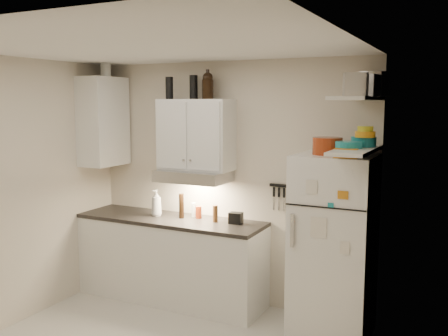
% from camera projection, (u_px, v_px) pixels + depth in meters
% --- Properties ---
extents(ceiling, '(3.20, 3.00, 0.02)m').
position_uv_depth(ceiling, '(144.00, 45.00, 3.89)').
color(ceiling, white).
rests_on(ceiling, ground).
extents(back_wall, '(3.20, 0.02, 2.60)m').
position_uv_depth(back_wall, '(228.00, 183.00, 5.40)').
color(back_wall, beige).
rests_on(back_wall, ground).
extents(left_wall, '(0.02, 3.00, 2.60)m').
position_uv_depth(left_wall, '(8.00, 194.00, 4.77)').
color(left_wall, beige).
rests_on(left_wall, ground).
extents(right_wall, '(0.02, 3.00, 2.60)m').
position_uv_depth(right_wall, '(345.00, 232.00, 3.35)').
color(right_wall, beige).
rests_on(right_wall, ground).
extents(base_cabinet, '(2.10, 0.60, 0.88)m').
position_uv_depth(base_cabinet, '(171.00, 261.00, 5.48)').
color(base_cabinet, white).
rests_on(base_cabinet, floor).
extents(countertop, '(2.10, 0.62, 0.04)m').
position_uv_depth(countertop, '(170.00, 220.00, 5.42)').
color(countertop, black).
rests_on(countertop, base_cabinet).
extents(upper_cabinet, '(0.80, 0.33, 0.75)m').
position_uv_depth(upper_cabinet, '(196.00, 135.00, 5.31)').
color(upper_cabinet, white).
rests_on(upper_cabinet, back_wall).
extents(side_cabinet, '(0.33, 0.55, 1.00)m').
position_uv_depth(side_cabinet, '(103.00, 121.00, 5.67)').
color(side_cabinet, white).
rests_on(side_cabinet, left_wall).
extents(range_hood, '(0.76, 0.46, 0.12)m').
position_uv_depth(range_hood, '(193.00, 176.00, 5.31)').
color(range_hood, silver).
rests_on(range_hood, back_wall).
extents(fridge, '(0.70, 0.68, 1.70)m').
position_uv_depth(fridge, '(333.00, 246.00, 4.60)').
color(fridge, white).
rests_on(fridge, floor).
extents(shelf_hi, '(0.30, 0.95, 0.03)m').
position_uv_depth(shelf_hi, '(358.00, 98.00, 4.21)').
color(shelf_hi, white).
rests_on(shelf_hi, right_wall).
extents(shelf_lo, '(0.30, 0.95, 0.03)m').
position_uv_depth(shelf_lo, '(356.00, 150.00, 4.27)').
color(shelf_lo, white).
rests_on(shelf_lo, right_wall).
extents(knife_strip, '(0.42, 0.02, 0.03)m').
position_uv_depth(knife_strip, '(289.00, 186.00, 5.07)').
color(knife_strip, black).
rests_on(knife_strip, back_wall).
extents(dutch_oven, '(0.33, 0.33, 0.15)m').
position_uv_depth(dutch_oven, '(327.00, 146.00, 4.48)').
color(dutch_oven, maroon).
rests_on(dutch_oven, fridge).
extents(book_stack, '(0.21, 0.25, 0.08)m').
position_uv_depth(book_stack, '(347.00, 153.00, 4.26)').
color(book_stack, orange).
rests_on(book_stack, fridge).
extents(spice_jar, '(0.07, 0.07, 0.10)m').
position_uv_depth(spice_jar, '(341.00, 151.00, 4.33)').
color(spice_jar, silver).
rests_on(spice_jar, fridge).
extents(stock_pot, '(0.39, 0.39, 0.22)m').
position_uv_depth(stock_pot, '(371.00, 85.00, 4.49)').
color(stock_pot, silver).
rests_on(stock_pot, shelf_hi).
extents(tin_a, '(0.21, 0.20, 0.18)m').
position_uv_depth(tin_a, '(367.00, 86.00, 4.16)').
color(tin_a, '#AAAAAD').
rests_on(tin_a, shelf_hi).
extents(tin_b, '(0.22, 0.22, 0.18)m').
position_uv_depth(tin_b, '(355.00, 84.00, 3.84)').
color(tin_b, '#AAAAAD').
rests_on(tin_b, shelf_hi).
extents(bowl_teal, '(0.22, 0.22, 0.09)m').
position_uv_depth(bowl_teal, '(364.00, 142.00, 4.44)').
color(bowl_teal, teal).
rests_on(bowl_teal, shelf_lo).
extents(bowl_orange, '(0.18, 0.18, 0.05)m').
position_uv_depth(bowl_orange, '(365.00, 134.00, 4.36)').
color(bowl_orange, orange).
rests_on(bowl_orange, bowl_teal).
extents(bowl_yellow, '(0.14, 0.14, 0.04)m').
position_uv_depth(bowl_yellow, '(365.00, 129.00, 4.36)').
color(bowl_yellow, gold).
rests_on(bowl_yellow, bowl_orange).
extents(plates, '(0.29, 0.29, 0.06)m').
position_uv_depth(plates, '(349.00, 145.00, 4.29)').
color(plates, teal).
rests_on(plates, shelf_lo).
extents(growler_a, '(0.14, 0.14, 0.26)m').
position_uv_depth(growler_a, '(207.00, 87.00, 5.26)').
color(growler_a, black).
rests_on(growler_a, upper_cabinet).
extents(growler_b, '(0.15, 0.15, 0.28)m').
position_uv_depth(growler_b, '(208.00, 85.00, 5.11)').
color(growler_b, black).
rests_on(growler_b, upper_cabinet).
extents(thermos_a, '(0.09, 0.09, 0.25)m').
position_uv_depth(thermos_a, '(194.00, 87.00, 5.30)').
color(thermos_a, black).
rests_on(thermos_a, upper_cabinet).
extents(thermos_b, '(0.10, 0.10, 0.24)m').
position_uv_depth(thermos_b, '(169.00, 88.00, 5.33)').
color(thermos_b, black).
rests_on(thermos_b, upper_cabinet).
extents(side_jar, '(0.15, 0.15, 0.16)m').
position_uv_depth(side_jar, '(106.00, 70.00, 5.61)').
color(side_jar, silver).
rests_on(side_jar, side_cabinet).
extents(soap_bottle, '(0.15, 0.15, 0.33)m').
position_uv_depth(soap_bottle, '(156.00, 201.00, 5.49)').
color(soap_bottle, white).
rests_on(soap_bottle, countertop).
extents(pepper_mill, '(0.07, 0.07, 0.18)m').
position_uv_depth(pepper_mill, '(215.00, 214.00, 5.22)').
color(pepper_mill, brown).
rests_on(pepper_mill, countertop).
extents(oil_bottle, '(0.06, 0.06, 0.23)m').
position_uv_depth(oil_bottle, '(181.00, 206.00, 5.48)').
color(oil_bottle, '#456C1B').
rests_on(oil_bottle, countertop).
extents(vinegar_bottle, '(0.07, 0.07, 0.27)m').
position_uv_depth(vinegar_bottle, '(181.00, 206.00, 5.39)').
color(vinegar_bottle, black).
rests_on(vinegar_bottle, countertop).
extents(clear_bottle, '(0.07, 0.07, 0.16)m').
position_uv_depth(clear_bottle, '(194.00, 210.00, 5.46)').
color(clear_bottle, silver).
rests_on(clear_bottle, countertop).
extents(red_jar, '(0.08, 0.08, 0.13)m').
position_uv_depth(red_jar, '(199.00, 212.00, 5.39)').
color(red_jar, maroon).
rests_on(red_jar, countertop).
extents(caddy, '(0.14, 0.11, 0.12)m').
position_uv_depth(caddy, '(236.00, 218.00, 5.16)').
color(caddy, black).
rests_on(caddy, countertop).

